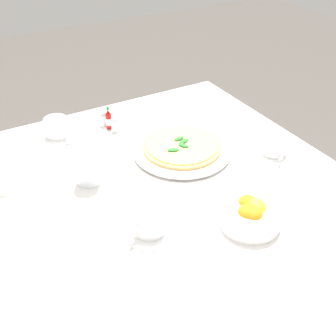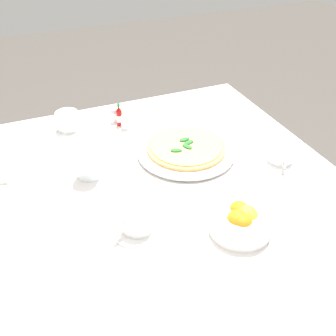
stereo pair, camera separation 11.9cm
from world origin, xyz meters
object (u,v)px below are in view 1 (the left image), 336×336
pizza_plate (182,150)px  pepper_shaker (115,125)px  pizza (182,146)px  coffee_cup_right_edge (149,224)px  coffee_cup_left_edge (275,148)px  coffee_cup_near_left (57,129)px  water_glass_center_back (87,165)px  hot_sauce_bottle (109,120)px  salt_shaker (103,119)px  citrus_bowl (250,215)px

pizza_plate → pepper_shaker: pepper_shaker is taller
pizza → coffee_cup_right_edge: (-0.27, 0.25, 0.00)m
pizza → coffee_cup_right_edge: bearing=136.3°
coffee_cup_left_edge → pepper_shaker: size_ratio=2.31×
pepper_shaker → coffee_cup_near_left: bearing=72.0°
coffee_cup_right_edge → coffee_cup_left_edge: bearing=-77.5°
coffee_cup_left_edge → water_glass_center_back: 0.57m
water_glass_center_back → coffee_cup_left_edge: bearing=-106.0°
hot_sauce_bottle → salt_shaker: size_ratio=1.48×
pizza → pepper_shaker: bearing=29.2°
coffee_cup_left_edge → pizza_plate: bearing=57.6°
water_glass_center_back → citrus_bowl: bearing=-141.8°
pizza → hot_sauce_bottle: (0.26, 0.14, 0.01)m
pizza → hot_sauce_bottle: hot_sauce_bottle is taller
hot_sauce_bottle → pepper_shaker: size_ratio=1.48×
pizza → hot_sauce_bottle: bearing=28.2°
pizza_plate → hot_sauce_bottle: hot_sauce_bottle is taller
pizza → coffee_cup_left_edge: bearing=-122.4°
coffee_cup_right_edge → citrus_bowl: 0.25m
water_glass_center_back → pizza_plate: bearing=-90.7°
hot_sauce_bottle → coffee_cup_right_edge: bearing=167.4°
pizza_plate → citrus_bowl: 0.36m
pizza_plate → coffee_cup_left_edge: 0.29m
hot_sauce_bottle → pizza: bearing=-151.8°
pizza → citrus_bowl: size_ratio=1.64×
coffee_cup_near_left → salt_shaker: 0.16m
water_glass_center_back → pepper_shaker: bearing=-38.6°
water_glass_center_back → pizza: bearing=-90.7°
pizza → salt_shaker: size_ratio=4.37×
salt_shaker → coffee_cup_right_edge: bearing=169.0°
pizza_plate → salt_shaker: (0.28, 0.15, 0.01)m
pizza_plate → water_glass_center_back: bearing=89.3°
coffee_cup_near_left → hot_sauce_bottle: size_ratio=1.57×
coffee_cup_left_edge → coffee_cup_right_edge: 0.51m
pizza → water_glass_center_back: 0.31m
water_glass_center_back → hot_sauce_bottle: bearing=-33.8°
pizza_plate → water_glass_center_back: water_glass_center_back is taller
pizza_plate → pizza: bearing=67.8°
coffee_cup_near_left → salt_shaker: size_ratio=2.31×
pizza → citrus_bowl: (-0.36, 0.02, 0.00)m
pizza → pepper_shaker: (0.23, 0.13, 0.00)m
water_glass_center_back → salt_shaker: water_glass_center_back is taller
coffee_cup_left_edge → hot_sauce_bottle: bearing=42.9°
coffee_cup_right_edge → salt_shaker: bearing=-11.0°
coffee_cup_near_left → water_glass_center_back: 0.28m
coffee_cup_right_edge → hot_sauce_bottle: bearing=-12.6°
pepper_shaker → hot_sauce_bottle: bearing=19.7°
pizza → hot_sauce_bottle: 0.29m
hot_sauce_bottle → pepper_shaker: 0.03m
pizza → coffee_cup_left_edge: size_ratio=1.89×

